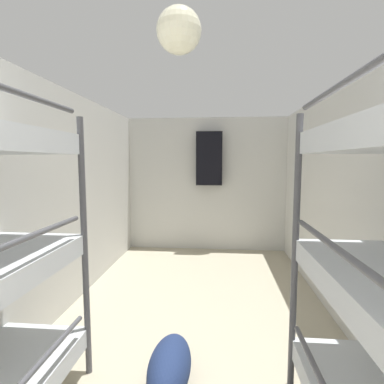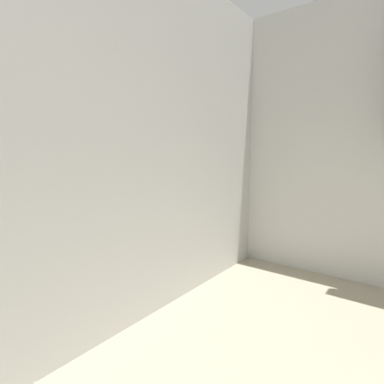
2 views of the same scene
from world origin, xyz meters
name	(u,v)px [view 1 (image 1 of 2)]	position (x,y,z in m)	size (l,w,h in m)	color
wall_left	(34,208)	(-1.39, 2.75, 1.15)	(0.06, 5.62, 2.30)	silver
wall_right	(367,212)	(1.39, 2.75, 1.15)	(0.06, 5.62, 2.30)	silver
wall_back	(206,184)	(0.00, 5.53, 1.15)	(2.85, 0.06, 2.30)	silver
duffel_bag	(170,366)	(-0.11, 2.20, 0.15)	(0.29, 0.63, 0.29)	navy
hanging_coat	(209,159)	(0.05, 5.38, 1.60)	(0.44, 0.12, 0.90)	black
ceiling_light	(179,31)	(0.00, 1.93, 2.24)	(0.24, 0.24, 0.24)	#F4EFCC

